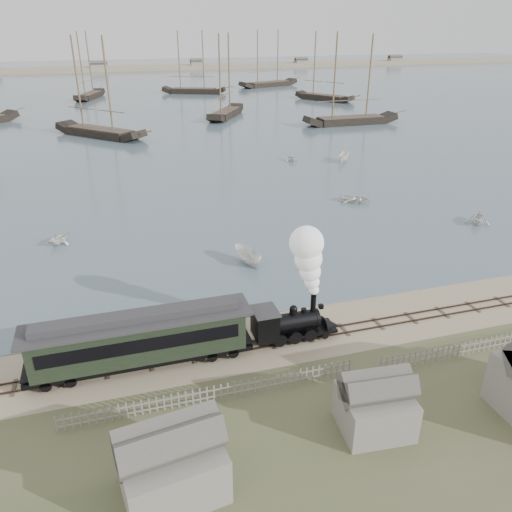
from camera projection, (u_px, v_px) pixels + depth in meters
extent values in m
plane|color=tan|center=(276.00, 327.00, 39.64)|extent=(600.00, 600.00, 0.00)
cube|color=#4B5F6B|center=(130.00, 88.00, 187.16)|extent=(600.00, 336.00, 0.06)
cube|color=#32241B|center=(287.00, 343.00, 37.43)|extent=(120.00, 0.08, 0.12)
cube|color=#32241B|center=(282.00, 336.00, 38.30)|extent=(120.00, 0.08, 0.12)
cube|color=#3A2D25|center=(285.00, 340.00, 37.89)|extent=(120.00, 1.80, 0.06)
cube|color=tan|center=(120.00, 70.00, 256.60)|extent=(500.00, 20.00, 1.80)
cube|color=black|center=(295.00, 331.00, 37.83)|extent=(6.28, 1.85, 0.23)
cylinder|color=black|center=(291.00, 322.00, 37.35)|extent=(3.88, 1.38, 1.38)
cube|color=black|center=(265.00, 324.00, 36.74)|extent=(1.66, 2.03, 2.12)
cube|color=#323234|center=(265.00, 311.00, 36.27)|extent=(1.85, 2.22, 0.11)
cylinder|color=black|center=(313.00, 304.00, 37.28)|extent=(0.41, 0.41, 1.48)
sphere|color=black|center=(293.00, 309.00, 36.94)|extent=(0.59, 0.59, 0.59)
cone|color=black|center=(331.00, 326.00, 38.64)|extent=(1.29, 1.85, 1.85)
cube|color=black|center=(321.00, 306.00, 37.58)|extent=(0.32, 0.32, 0.32)
cube|color=black|center=(142.00, 356.00, 34.82)|extent=(15.42, 2.53, 0.39)
cube|color=black|center=(140.00, 338.00, 34.17)|extent=(14.32, 2.75, 2.75)
cube|color=black|center=(141.00, 346.00, 32.84)|extent=(13.21, 0.06, 0.99)
cube|color=black|center=(138.00, 324.00, 35.27)|extent=(13.21, 0.06, 0.99)
cube|color=#323234|center=(138.00, 320.00, 33.57)|extent=(15.42, 2.97, 0.20)
cube|color=#323234|center=(137.00, 316.00, 33.43)|extent=(13.76, 1.32, 0.50)
imported|color=silver|center=(177.00, 333.00, 38.19)|extent=(3.81, 4.32, 0.74)
imported|color=silver|center=(58.00, 238.00, 54.07)|extent=(3.67, 3.68, 1.47)
imported|color=silver|center=(248.00, 256.00, 49.63)|extent=(4.29, 2.65, 1.55)
imported|color=silver|center=(356.00, 199.00, 66.95)|extent=(4.66, 4.91, 0.83)
imported|color=silver|center=(478.00, 217.00, 59.58)|extent=(4.27, 4.20, 1.71)
imported|color=silver|center=(343.00, 157.00, 86.46)|extent=(3.95, 3.68, 1.52)
imported|color=silver|center=(292.00, 157.00, 86.78)|extent=(2.92, 2.63, 1.36)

